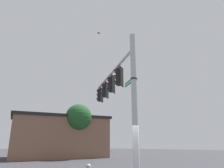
# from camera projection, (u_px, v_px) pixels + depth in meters

# --- Properties ---
(signal_pole) EXTENTS (0.29, 0.29, 7.13)m
(signal_pole) POSITION_uv_depth(u_px,v_px,m) (135.00, 102.00, 9.30)
(signal_pole) COLOR #ADB2B7
(signal_pole) RESTS_ON ground
(mast_arm) EXTENTS (6.50, 5.05, 0.16)m
(mast_arm) POSITION_uv_depth(u_px,v_px,m) (111.00, 74.00, 13.79)
(mast_arm) COLOR #ADB2B7
(traffic_light_nearest_pole) EXTENTS (0.54, 0.49, 1.31)m
(traffic_light_nearest_pole) POSITION_uv_depth(u_px,v_px,m) (119.00, 77.00, 11.93)
(traffic_light_nearest_pole) COLOR black
(traffic_light_mid_inner) EXTENTS (0.54, 0.49, 1.31)m
(traffic_light_mid_inner) POSITION_uv_depth(u_px,v_px,m) (111.00, 84.00, 13.51)
(traffic_light_mid_inner) COLOR black
(traffic_light_mid_outer) EXTENTS (0.54, 0.49, 1.31)m
(traffic_light_mid_outer) POSITION_uv_depth(u_px,v_px,m) (105.00, 90.00, 15.10)
(traffic_light_mid_outer) COLOR black
(traffic_light_arm_end) EXTENTS (0.54, 0.49, 1.31)m
(traffic_light_arm_end) POSITION_uv_depth(u_px,v_px,m) (100.00, 95.00, 16.68)
(traffic_light_arm_end) COLOR black
(street_name_sign) EXTENTS (1.14, 0.92, 0.22)m
(street_name_sign) POSITION_uv_depth(u_px,v_px,m) (131.00, 81.00, 9.91)
(street_name_sign) COLOR #147238
(bird_flying) EXTENTS (0.31, 0.19, 0.06)m
(bird_flying) POSITION_uv_depth(u_px,v_px,m) (99.00, 33.00, 13.94)
(bird_flying) COLOR black
(storefront_building) EXTENTS (12.08, 11.83, 4.63)m
(storefront_building) POSITION_uv_depth(u_px,v_px,m) (59.00, 136.00, 23.19)
(storefront_building) COLOR brown
(storefront_building) RESTS_ON ground
(tree_by_storefront) EXTENTS (2.91, 2.91, 5.83)m
(tree_by_storefront) POSITION_uv_depth(u_px,v_px,m) (79.00, 118.00, 22.09)
(tree_by_storefront) COLOR #4C3823
(tree_by_storefront) RESTS_ON ground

